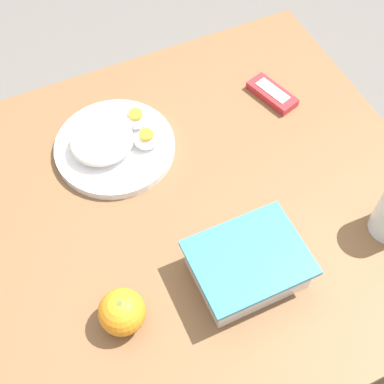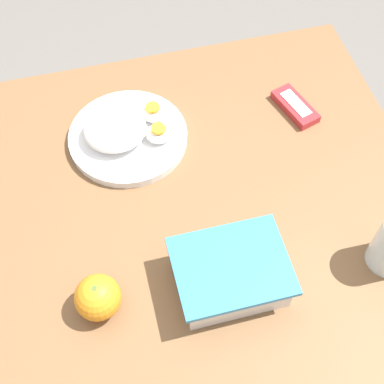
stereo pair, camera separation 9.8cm
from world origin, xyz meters
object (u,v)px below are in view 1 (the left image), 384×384
object	(u,v)px
rice_plate	(112,144)
food_container	(247,267)
candy_bar	(272,94)
orange_fruit	(122,312)

from	to	relation	value
rice_plate	food_container	bearing A→B (deg)	108.14
food_container	candy_bar	xyz separation A→B (m)	(-0.24, -0.34, -0.02)
rice_plate	candy_bar	distance (m)	0.36
rice_plate	candy_bar	xyz separation A→B (m)	(-0.36, 0.01, -0.01)
orange_fruit	food_container	bearing A→B (deg)	176.97
food_container	rice_plate	bearing A→B (deg)	-71.86
food_container	rice_plate	distance (m)	0.37
orange_fruit	candy_bar	bearing A→B (deg)	-144.44
candy_bar	orange_fruit	bearing A→B (deg)	35.56
food_container	orange_fruit	distance (m)	0.22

